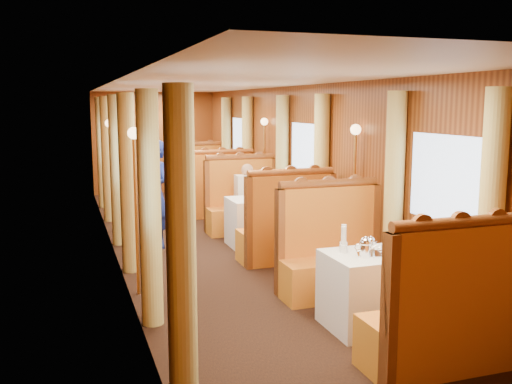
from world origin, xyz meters
name	(u,v)px	position (x,y,z in m)	size (l,w,h in m)	color
floor	(216,249)	(0.00, 0.00, 0.00)	(3.00, 12.00, 0.01)	black
ceiling	(215,84)	(0.00, 0.00, 2.50)	(3.00, 12.00, 0.01)	silver
wall_far	(154,143)	(0.00, 6.00, 1.25)	(3.00, 2.50, 0.01)	brown
wall_near	(508,290)	(0.00, -6.00, 1.25)	(3.00, 2.50, 0.01)	brown
wall_left	(113,172)	(-1.50, 0.00, 1.25)	(12.00, 2.50, 0.01)	brown
wall_right	(307,165)	(1.50, 0.00, 1.25)	(12.00, 2.50, 0.01)	brown
doorway_far	(155,153)	(0.00, 5.97, 1.00)	(0.80, 0.04, 2.00)	brown
table_near	(379,290)	(0.75, -3.50, 0.38)	(1.05, 0.72, 0.75)	white
banquette_near_fwd	(443,321)	(0.75, -4.51, 0.42)	(1.30, 0.55, 1.34)	#B54414
banquette_near_aft	(333,259)	(0.75, -2.49, 0.42)	(1.30, 0.55, 1.34)	#B54414
table_mid	(262,222)	(0.75, 0.00, 0.38)	(1.05, 0.72, 0.75)	white
banquette_mid_fwd	(286,232)	(0.75, -1.01, 0.42)	(1.30, 0.55, 1.34)	#B54414
banquette_mid_aft	(243,208)	(0.75, 1.01, 0.42)	(1.30, 0.55, 1.34)	#B54414
table_far	(208,190)	(0.75, 3.50, 0.38)	(1.05, 0.72, 0.75)	white
banquette_far_fwd	(221,195)	(0.75, 2.49, 0.42)	(1.30, 0.55, 1.34)	#B54414
banquette_far_aft	(198,182)	(0.75, 4.51, 0.42)	(1.30, 0.55, 1.34)	#B54414
tea_tray	(375,254)	(0.67, -3.54, 0.76)	(0.34, 0.26, 0.01)	silver
teapot_left	(365,250)	(0.53, -3.59, 0.83)	(0.18, 0.14, 0.15)	silver
teapot_right	(385,251)	(0.73, -3.63, 0.81)	(0.14, 0.10, 0.11)	silver
teapot_back	(370,246)	(0.67, -3.45, 0.81)	(0.15, 0.11, 0.12)	silver
fruit_plate	(414,252)	(1.06, -3.63, 0.77)	(0.21, 0.21, 0.05)	white
cup_inboard	(343,243)	(0.41, -3.38, 0.86)	(0.08, 0.08, 0.26)	white
cup_outboard	(344,240)	(0.46, -3.29, 0.86)	(0.08, 0.08, 0.26)	white
rose_vase_mid	(262,187)	(0.74, -0.01, 0.93)	(0.06, 0.06, 0.36)	silver
rose_vase_far	(208,165)	(0.74, 3.50, 0.93)	(0.06, 0.06, 0.36)	silver
window_left_near	(150,194)	(-1.49, -3.50, 1.45)	(1.20, 0.90, 0.01)	#94ADD0
curtain_left_near_a	(181,247)	(-1.38, -4.28, 1.18)	(0.22, 0.22, 2.35)	tan
curtain_left_near_b	(150,210)	(-1.38, -2.72, 1.18)	(0.22, 0.22, 2.35)	tan
window_right_near	(446,180)	(1.49, -3.50, 1.45)	(1.20, 0.90, 0.01)	#94ADD0
curtain_right_near_a	(491,222)	(1.38, -4.28, 1.18)	(0.22, 0.22, 2.35)	tan
curtain_right_near_b	(394,195)	(1.38, -2.72, 1.18)	(0.22, 0.22, 2.35)	tan
window_left_mid	(114,158)	(-1.49, 0.00, 1.45)	(1.20, 0.90, 0.01)	#94ADD0
curtain_left_mid_a	(128,184)	(-1.38, -0.78, 1.18)	(0.22, 0.22, 2.35)	tan
curtain_left_mid_b	(117,171)	(-1.38, 0.78, 1.18)	(0.22, 0.22, 2.35)	tan
window_right_mid	(306,152)	(1.49, 0.00, 1.45)	(1.20, 0.90, 0.01)	#94ADD0
curtain_right_mid_a	(321,175)	(1.38, -0.78, 1.18)	(0.22, 0.22, 2.35)	tan
curtain_right_mid_b	(282,165)	(1.38, 0.78, 1.18)	(0.22, 0.22, 2.35)	tan
window_left_far	(99,142)	(-1.49, 3.50, 1.45)	(1.20, 0.90, 0.01)	#94ADD0
curtain_left_far_a	(108,159)	(-1.38, 2.72, 1.18)	(0.22, 0.22, 2.35)	tan
curtain_left_far_b	(102,153)	(-1.38, 4.28, 1.18)	(0.22, 0.22, 2.35)	tan
window_right_far	(241,139)	(1.49, 3.50, 1.45)	(1.20, 0.90, 0.01)	#94ADD0
curtain_right_far_a	(247,155)	(1.38, 2.72, 1.18)	(0.22, 0.22, 2.35)	tan
curtain_right_far_b	(227,149)	(1.38, 4.28, 1.18)	(0.22, 0.22, 2.35)	tan
sconce_left_fore	(135,177)	(-1.40, -1.75, 1.38)	(0.14, 0.14, 1.95)	#BF8C3F
sconce_right_fore	(355,168)	(1.40, -1.75, 1.38)	(0.14, 0.14, 1.95)	#BF8C3F
sconce_left_aft	(110,152)	(-1.40, 1.75, 1.38)	(0.14, 0.14, 1.95)	#BF8C3F
sconce_right_aft	(264,148)	(1.40, 1.75, 1.38)	(0.14, 0.14, 1.95)	#BF8C3F
steward	(155,194)	(-0.86, 0.40, 0.83)	(0.61, 0.40, 1.67)	navy
passenger	(248,192)	(0.75, 0.74, 0.74)	(0.40, 0.44, 0.76)	beige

